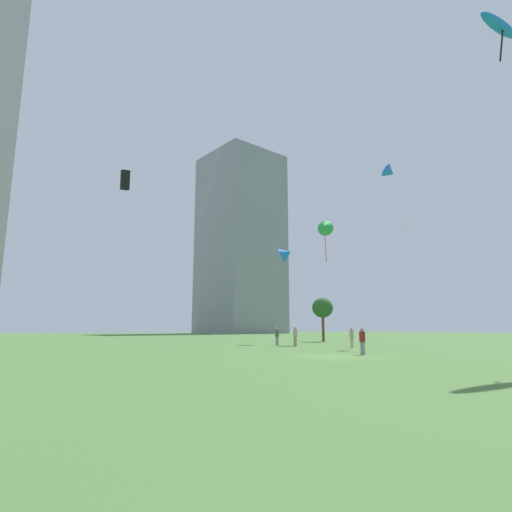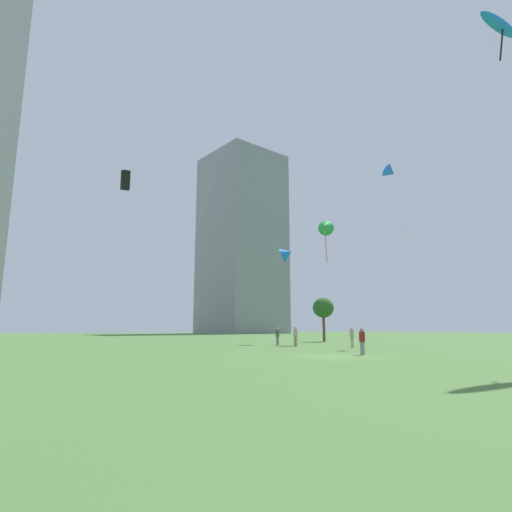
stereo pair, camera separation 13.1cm
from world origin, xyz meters
TOP-DOWN VIEW (x-y plane):
  - ground at (0.00, 0.00)m, footprint 280.00×280.00m
  - person_standing_0 at (2.54, 0.14)m, footprint 0.38×0.38m
  - person_standing_1 at (6.05, 15.63)m, footprint 0.39×0.39m
  - person_standing_2 at (6.08, 12.52)m, footprint 0.41×0.41m
  - person_standing_3 at (8.85, 7.87)m, footprint 0.38×0.38m
  - kite_flying_0 at (7.92, -7.54)m, footprint 8.78×8.38m
  - kite_flying_1 at (15.63, 8.45)m, footprint 1.78×3.94m
  - kite_flying_2 at (9.44, 18.77)m, footprint 9.09×6.17m
  - kite_flying_3 at (13.12, 16.17)m, footprint 2.23×10.92m
  - kite_flying_4 at (-9.71, 15.45)m, footprint 2.03×7.45m
  - park_tree_2 at (17.17, 21.95)m, footprint 2.69×2.69m
  - distant_highrise_1 at (47.66, 102.69)m, footprint 26.82×27.30m

SIDE VIEW (x-z plane):
  - ground at x=0.00m, z-range 0.00..0.00m
  - person_standing_0 at x=2.54m, z-range 0.13..1.83m
  - person_standing_3 at x=8.85m, z-range 0.13..1.84m
  - person_standing_1 at x=6.05m, z-range 0.14..1.91m
  - person_standing_2 at x=6.08m, z-range 0.14..2.00m
  - park_tree_2 at x=17.17m, z-range 1.45..7.02m
  - kite_flying_2 at x=9.44m, z-range 4.57..15.79m
  - kite_flying_3 at x=13.12m, z-range 6.14..20.35m
  - kite_flying_4 at x=-9.71m, z-range 6.73..22.07m
  - kite_flying_1 at x=15.63m, z-range 8.46..27.06m
  - kite_flying_0 at x=7.92m, z-range 9.97..30.91m
  - distant_highrise_1 at x=47.66m, z-range 0.00..61.76m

